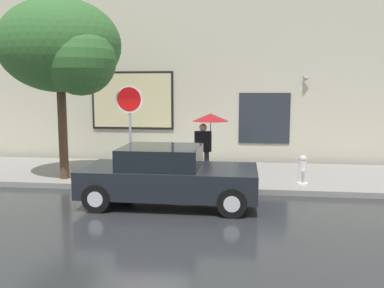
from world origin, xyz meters
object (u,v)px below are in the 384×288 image
(pedestrian_with_umbrella, at_px, (208,126))
(street_tree, at_px, (63,49))
(stop_sign, at_px, (130,114))
(parked_car, at_px, (168,176))
(fire_hydrant, at_px, (303,170))

(pedestrian_with_umbrella, xyz_separation_m, street_tree, (-3.99, -0.50, 2.15))
(street_tree, bearing_deg, stop_sign, -1.69)
(street_tree, bearing_deg, parked_car, -27.16)
(pedestrian_with_umbrella, height_order, stop_sign, stop_sign)
(street_tree, distance_m, stop_sign, 2.58)
(pedestrian_with_umbrella, bearing_deg, street_tree, -172.93)
(parked_car, relative_size, fire_hydrant, 5.06)
(stop_sign, bearing_deg, pedestrian_with_umbrella, 14.48)
(parked_car, distance_m, stop_sign, 2.50)
(parked_car, distance_m, street_tree, 4.80)
(pedestrian_with_umbrella, distance_m, street_tree, 4.56)
(pedestrian_with_umbrella, relative_size, street_tree, 0.37)
(pedestrian_with_umbrella, xyz_separation_m, stop_sign, (-2.13, -0.55, 0.37))
(parked_car, bearing_deg, pedestrian_with_umbrella, 70.29)
(fire_hydrant, relative_size, pedestrian_with_umbrella, 0.43)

